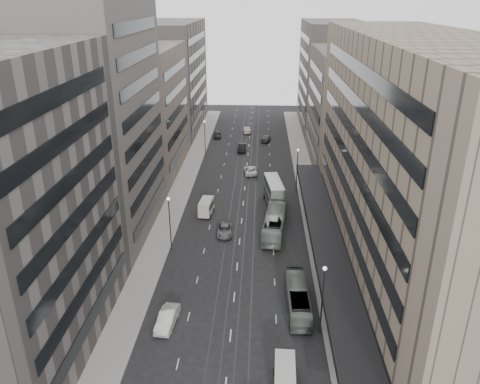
% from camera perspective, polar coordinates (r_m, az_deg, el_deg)
% --- Properties ---
extents(ground, '(220.00, 220.00, 0.00)m').
position_cam_1_polar(ground, '(57.58, -0.77, -13.26)').
color(ground, black).
rests_on(ground, ground).
extents(sidewalk_right, '(4.00, 125.00, 0.15)m').
position_cam_1_polar(sidewalk_right, '(90.98, 8.19, 0.72)').
color(sidewalk_right, gray).
rests_on(sidewalk_right, ground).
extents(sidewalk_left, '(4.00, 125.00, 0.15)m').
position_cam_1_polar(sidewalk_left, '(91.74, -6.90, 0.98)').
color(sidewalk_left, gray).
rests_on(sidewalk_left, ground).
extents(department_store, '(19.20, 60.00, 30.00)m').
position_cam_1_polar(department_store, '(60.58, 20.36, 3.11)').
color(department_store, '#7B695A').
rests_on(department_store, ground).
extents(building_right_mid, '(15.00, 28.00, 24.00)m').
position_cam_1_polar(building_right_mid, '(102.58, 13.22, 9.86)').
color(building_right_mid, '#554E4A').
rests_on(building_right_mid, ground).
extents(building_right_far, '(15.00, 32.00, 28.00)m').
position_cam_1_polar(building_right_far, '(131.33, 11.07, 13.66)').
color(building_right_far, slate).
rests_on(building_right_far, ground).
extents(building_left_b, '(15.00, 26.00, 34.00)m').
position_cam_1_polar(building_left_b, '(71.88, -17.47, 8.15)').
color(building_left_b, '#554E4A').
rests_on(building_left_b, ground).
extents(building_left_c, '(15.00, 28.00, 25.00)m').
position_cam_1_polar(building_left_c, '(98.00, -12.02, 9.68)').
color(building_left_c, '#78685D').
rests_on(building_left_c, ground).
extents(building_left_d, '(15.00, 38.00, 28.00)m').
position_cam_1_polar(building_left_d, '(129.36, -8.51, 13.69)').
color(building_left_d, slate).
rests_on(building_left_d, ground).
extents(lamp_right_near, '(0.44, 0.44, 8.32)m').
position_cam_1_polar(lamp_right_near, '(50.87, 10.07, -11.93)').
color(lamp_right_near, '#262628').
rests_on(lamp_right_near, ground).
extents(lamp_right_far, '(0.44, 0.44, 8.32)m').
position_cam_1_polar(lamp_right_far, '(86.64, 7.00, 3.27)').
color(lamp_right_far, '#262628').
rests_on(lamp_right_far, ground).
extents(lamp_left_near, '(0.44, 0.44, 8.32)m').
position_cam_1_polar(lamp_left_near, '(66.33, -8.59, -3.11)').
color(lamp_left_near, '#262628').
rests_on(lamp_left_near, ground).
extents(lamp_left_far, '(0.44, 0.44, 8.32)m').
position_cam_1_polar(lamp_left_far, '(106.20, -4.31, 7.04)').
color(lamp_left_far, '#262628').
rests_on(lamp_left_far, ground).
extents(bus_near, '(2.64, 10.29, 2.85)m').
position_cam_1_polar(bus_near, '(56.19, 7.00, -12.69)').
color(bus_near, slate).
rests_on(bus_near, ground).
extents(bus_far, '(4.20, 12.57, 3.43)m').
position_cam_1_polar(bus_far, '(72.21, 4.25, -3.74)').
color(bus_far, gray).
rests_on(bus_far, ground).
extents(double_decker, '(3.54, 8.69, 4.62)m').
position_cam_1_polar(double_decker, '(81.26, 4.15, -0.01)').
color(double_decker, slate).
rests_on(double_decker, ground).
extents(vw_microbus, '(2.26, 4.68, 2.49)m').
position_cam_1_polar(vw_microbus, '(46.74, 5.48, -21.37)').
color(vw_microbus, '#595D60').
rests_on(vw_microbus, ground).
extents(panel_van, '(2.41, 4.40, 2.67)m').
position_cam_1_polar(panel_van, '(78.09, -4.16, -1.81)').
color(panel_van, beige).
rests_on(panel_van, ground).
extents(sedan_1, '(2.23, 5.18, 1.66)m').
position_cam_1_polar(sedan_1, '(54.33, -8.86, -15.00)').
color(sedan_1, silver).
rests_on(sedan_1, ground).
extents(sedan_2, '(2.57, 5.09, 1.38)m').
position_cam_1_polar(sedan_2, '(72.06, -1.89, -4.66)').
color(sedan_2, slate).
rests_on(sedan_2, ground).
extents(sedan_4, '(1.96, 4.84, 1.65)m').
position_cam_1_polar(sedan_4, '(80.50, -3.92, -1.52)').
color(sedan_4, beige).
rests_on(sedan_4, ground).
extents(sedan_5, '(1.83, 5.12, 1.68)m').
position_cam_1_polar(sedan_5, '(110.72, 0.26, 5.41)').
color(sedan_5, black).
rests_on(sedan_5, ground).
extents(sedan_6, '(3.05, 5.63, 1.50)m').
position_cam_1_polar(sedan_6, '(96.46, 1.29, 2.68)').
color(sedan_6, silver).
rests_on(sedan_6, ground).
extents(sedan_7, '(2.82, 5.50, 1.53)m').
position_cam_1_polar(sedan_7, '(119.01, 3.16, 6.58)').
color(sedan_7, '#515254').
rests_on(sedan_7, ground).
extents(sedan_8, '(2.28, 4.93, 1.64)m').
position_cam_1_polar(sedan_8, '(122.16, -2.76, 7.04)').
color(sedan_8, black).
rests_on(sedan_8, ground).
extents(sedan_9, '(2.07, 5.07, 1.63)m').
position_cam_1_polar(sedan_9, '(126.32, 0.84, 7.59)').
color(sedan_9, gray).
rests_on(sedan_9, ground).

